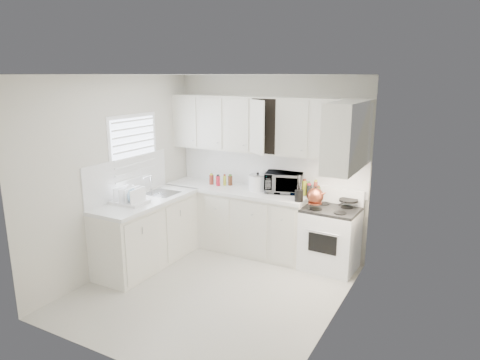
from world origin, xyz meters
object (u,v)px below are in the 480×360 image
Objects in this scene: tea_kettle at (315,195)px; utensil_crock at (299,188)px; stove at (330,230)px; microwave at (284,180)px; rice_cooker at (258,181)px; dish_rack at (129,194)px.

tea_kettle is 0.73× the size of utensil_crock.
stove is 2.09× the size of microwave.
rice_cooker is 0.59× the size of dish_rack.
tea_kettle is 0.23m from utensil_crock.
tea_kettle is 0.52× the size of microwave.
microwave reaches higher than tea_kettle.
tea_kettle is at bearing -43.45° from microwave.
microwave is 2.16m from dish_rack.
microwave is 1.18× the size of dish_rack.
utensil_crock is at bearing -171.83° from tea_kettle.
utensil_crock is 2.25m from dish_rack.
microwave is at bearing 39.66° from dish_rack.
microwave reaches higher than rice_cooker.
utensil_crock is at bearing -153.29° from stove.
utensil_crock is 0.84× the size of dish_rack.
rice_cooker reaches higher than tea_kettle.
rice_cooker is at bearing 178.53° from stove.
rice_cooker is at bearing 46.09° from dish_rack.
stove is 0.57m from tea_kettle.
dish_rack is (-1.58, -1.47, -0.06)m from microwave.
rice_cooker is (-1.14, 0.08, 0.53)m from stove.
stove is 1.26m from rice_cooker.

